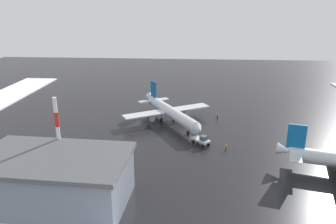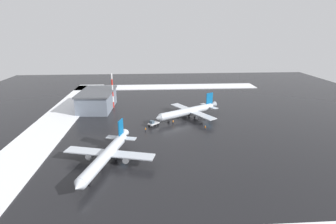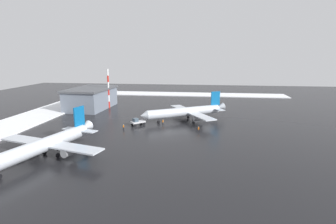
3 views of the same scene
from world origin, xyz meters
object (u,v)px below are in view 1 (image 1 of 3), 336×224
at_px(pushback_tug, 202,140).
at_px(antenna_mast, 59,141).
at_px(ground_crew_near_tug, 226,147).
at_px(cargo_hangar, 55,180).
at_px(ground_crew_by_nose_gear, 217,115).
at_px(airplane_distant_tail, 170,112).
at_px(ground_crew_beside_wing, 193,129).

distance_m(pushback_tug, antenna_mast, 33.83).
height_order(ground_crew_near_tug, antenna_mast, antenna_mast).
bearing_deg(cargo_hangar, pushback_tug, 49.03).
height_order(pushback_tug, antenna_mast, antenna_mast).
distance_m(ground_crew_by_nose_gear, antenna_mast, 51.03).
bearing_deg(ground_crew_near_tug, airplane_distant_tail, -65.10).
bearing_deg(ground_crew_near_tug, ground_crew_by_nose_gear, -101.98).
xyz_separation_m(ground_crew_near_tug, cargo_hangar, (-30.92, -23.34, 3.47)).
distance_m(ground_crew_beside_wing, ground_crew_by_nose_gear, 13.76).
distance_m(ground_crew_beside_wing, antenna_mast, 37.64).
bearing_deg(ground_crew_near_tug, cargo_hangar, 23.96).
bearing_deg(ground_crew_beside_wing, airplane_distant_tail, -176.73).
height_order(pushback_tug, cargo_hangar, cargo_hangar).
height_order(ground_crew_beside_wing, ground_crew_near_tug, same).
bearing_deg(ground_crew_by_nose_gear, cargo_hangar, -175.56).
bearing_deg(airplane_distant_tail, pushback_tug, -1.14).
distance_m(ground_crew_by_nose_gear, cargo_hangar, 55.36).
relative_size(ground_crew_beside_wing, antenna_mast, 0.10).
distance_m(airplane_distant_tail, ground_crew_near_tug, 23.19).
bearing_deg(airplane_distant_tail, ground_crew_near_tug, 7.48).
bearing_deg(ground_crew_near_tug, pushback_tug, -40.72).
relative_size(antenna_mast, cargo_hangar, 0.65).
bearing_deg(pushback_tug, airplane_distant_tail, 164.85).
relative_size(airplane_distant_tail, pushback_tug, 6.04).
xyz_separation_m(ground_crew_beside_wing, cargo_hangar, (-23.26, -34.37, 3.47)).
distance_m(antenna_mast, cargo_hangar, 8.38).
bearing_deg(airplane_distant_tail, ground_crew_beside_wing, 11.90).
xyz_separation_m(pushback_tug, ground_crew_near_tug, (5.63, -2.95, -0.31)).
xyz_separation_m(pushback_tug, cargo_hangar, (-25.29, -26.29, 3.16)).
relative_size(airplane_distant_tail, ground_crew_beside_wing, 17.03).
bearing_deg(cargo_hangar, airplane_distant_tail, 71.01).
xyz_separation_m(airplane_distant_tail, pushback_tug, (8.59, -15.25, -1.88)).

